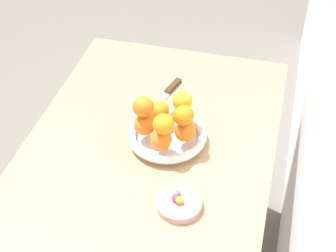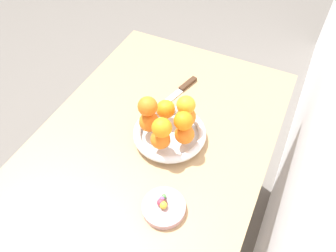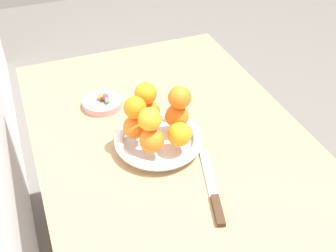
{
  "view_description": "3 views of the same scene",
  "coord_description": "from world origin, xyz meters",
  "px_view_note": "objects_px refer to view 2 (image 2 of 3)",
  "views": [
    {
      "loc": [
        1.1,
        0.34,
        1.83
      ],
      "look_at": [
        -0.0,
        0.06,
        0.83
      ],
      "focal_mm": 55.0,
      "sensor_mm": 36.0,
      "label": 1
    },
    {
      "loc": [
        0.6,
        0.34,
        1.61
      ],
      "look_at": [
        -0.02,
        0.05,
        0.82
      ],
      "focal_mm": 35.0,
      "sensor_mm": 36.0,
      "label": 2
    },
    {
      "loc": [
        -0.87,
        0.34,
        1.52
      ],
      "look_at": [
        -0.05,
        0.03,
        0.82
      ],
      "focal_mm": 45.0,
      "sensor_mm": 36.0,
      "label": 3
    }
  ],
  "objects_px": {
    "orange_6": "(162,128)",
    "candy_ball_1": "(164,202)",
    "fruit_bowl": "(170,134)",
    "orange_1": "(149,122)",
    "orange_4": "(186,117)",
    "orange_7": "(183,121)",
    "orange_2": "(160,139)",
    "knife": "(178,92)",
    "orange_0": "(166,109)",
    "orange_3": "(184,134)",
    "orange_8": "(148,106)",
    "candy_ball_0": "(164,196)",
    "orange_5": "(186,105)",
    "candy_dish": "(164,208)",
    "candy_ball_4": "(161,202)",
    "dining_table": "(153,155)",
    "candy_ball_2": "(162,199)",
    "candy_ball_3": "(163,205)"
  },
  "relations": [
    {
      "from": "orange_7",
      "to": "orange_8",
      "type": "xyz_separation_m",
      "value": [
        -0.0,
        -0.12,
        0.0
      ]
    },
    {
      "from": "orange_1",
      "to": "candy_ball_2",
      "type": "relative_size",
      "value": 4.28
    },
    {
      "from": "candy_ball_2",
      "to": "orange_0",
      "type": "bearing_deg",
      "value": -156.34
    },
    {
      "from": "orange_5",
      "to": "candy_ball_1",
      "type": "distance_m",
      "value": 0.31
    },
    {
      "from": "orange_1",
      "to": "orange_4",
      "type": "bearing_deg",
      "value": 126.05
    },
    {
      "from": "orange_2",
      "to": "knife",
      "type": "height_order",
      "value": "orange_2"
    },
    {
      "from": "dining_table",
      "to": "fruit_bowl",
      "type": "relative_size",
      "value": 4.5
    },
    {
      "from": "orange_4",
      "to": "orange_8",
      "type": "distance_m",
      "value": 0.14
    },
    {
      "from": "orange_6",
      "to": "candy_ball_1",
      "type": "bearing_deg",
      "value": 27.88
    },
    {
      "from": "orange_1",
      "to": "candy_ball_0",
      "type": "xyz_separation_m",
      "value": [
        0.2,
        0.15,
        -0.04
      ]
    },
    {
      "from": "orange_3",
      "to": "candy_ball_4",
      "type": "relative_size",
      "value": 3.01
    },
    {
      "from": "orange_0",
      "to": "orange_7",
      "type": "distance_m",
      "value": 0.14
    },
    {
      "from": "fruit_bowl",
      "to": "orange_3",
      "type": "relative_size",
      "value": 3.84
    },
    {
      "from": "candy_ball_4",
      "to": "knife",
      "type": "distance_m",
      "value": 0.48
    },
    {
      "from": "orange_6",
      "to": "orange_2",
      "type": "bearing_deg",
      "value": -113.77
    },
    {
      "from": "orange_8",
      "to": "candy_ball_3",
      "type": "distance_m",
      "value": 0.31
    },
    {
      "from": "fruit_bowl",
      "to": "orange_1",
      "type": "height_order",
      "value": "orange_1"
    },
    {
      "from": "orange_6",
      "to": "candy_ball_1",
      "type": "height_order",
      "value": "orange_6"
    },
    {
      "from": "orange_3",
      "to": "orange_4",
      "type": "relative_size",
      "value": 0.97
    },
    {
      "from": "dining_table",
      "to": "orange_8",
      "type": "relative_size",
      "value": 17.41
    },
    {
      "from": "knife",
      "to": "orange_3",
      "type": "bearing_deg",
      "value": 28.4
    },
    {
      "from": "orange_3",
      "to": "candy_ball_2",
      "type": "xyz_separation_m",
      "value": [
        0.21,
        0.03,
        -0.04
      ]
    },
    {
      "from": "dining_table",
      "to": "orange_1",
      "type": "bearing_deg",
      "value": -131.27
    },
    {
      "from": "fruit_bowl",
      "to": "orange_7",
      "type": "xyz_separation_m",
      "value": [
        0.02,
        0.06,
        0.11
      ]
    },
    {
      "from": "fruit_bowl",
      "to": "orange_4",
      "type": "distance_m",
      "value": 0.08
    },
    {
      "from": "fruit_bowl",
      "to": "candy_dish",
      "type": "relative_size",
      "value": 1.96
    },
    {
      "from": "orange_3",
      "to": "orange_6",
      "type": "relative_size",
      "value": 1.03
    },
    {
      "from": "candy_ball_0",
      "to": "candy_ball_3",
      "type": "height_order",
      "value": "candy_ball_3"
    },
    {
      "from": "orange_8",
      "to": "candy_ball_1",
      "type": "bearing_deg",
      "value": 36.5
    },
    {
      "from": "candy_ball_0",
      "to": "candy_ball_2",
      "type": "relative_size",
      "value": 0.94
    },
    {
      "from": "orange_3",
      "to": "orange_7",
      "type": "xyz_separation_m",
      "value": [
        0.0,
        -0.0,
        0.06
      ]
    },
    {
      "from": "candy_ball_4",
      "to": "candy_ball_2",
      "type": "bearing_deg",
      "value": -171.53
    },
    {
      "from": "orange_7",
      "to": "candy_ball_0",
      "type": "bearing_deg",
      "value": 8.87
    },
    {
      "from": "candy_ball_0",
      "to": "candy_ball_4",
      "type": "bearing_deg",
      "value": 1.45
    },
    {
      "from": "orange_0",
      "to": "orange_7",
      "type": "relative_size",
      "value": 1.07
    },
    {
      "from": "candy_dish",
      "to": "candy_ball_3",
      "type": "xyz_separation_m",
      "value": [
        0.0,
        0.0,
        0.02
      ]
    },
    {
      "from": "orange_4",
      "to": "orange_7",
      "type": "height_order",
      "value": "orange_7"
    },
    {
      "from": "orange_7",
      "to": "orange_1",
      "type": "bearing_deg",
      "value": -89.74
    },
    {
      "from": "orange_2",
      "to": "orange_7",
      "type": "distance_m",
      "value": 0.1
    },
    {
      "from": "orange_8",
      "to": "orange_4",
      "type": "bearing_deg",
      "value": 122.82
    },
    {
      "from": "fruit_bowl",
      "to": "orange_5",
      "type": "relative_size",
      "value": 4.03
    },
    {
      "from": "candy_dish",
      "to": "candy_ball_2",
      "type": "xyz_separation_m",
      "value": [
        -0.01,
        -0.01,
        0.02
      ]
    },
    {
      "from": "orange_1",
      "to": "orange_6",
      "type": "bearing_deg",
      "value": 54.33
    },
    {
      "from": "orange_1",
      "to": "orange_4",
      "type": "height_order",
      "value": "same"
    },
    {
      "from": "orange_8",
      "to": "knife",
      "type": "xyz_separation_m",
      "value": [
        -0.23,
        0.0,
        -0.13
      ]
    },
    {
      "from": "dining_table",
      "to": "orange_6",
      "type": "distance_m",
      "value": 0.23
    },
    {
      "from": "candy_ball_0",
      "to": "candy_ball_4",
      "type": "xyz_separation_m",
      "value": [
        0.02,
        0.0,
        0.0
      ]
    },
    {
      "from": "dining_table",
      "to": "orange_6",
      "type": "height_order",
      "value": "orange_6"
    },
    {
      "from": "candy_dish",
      "to": "orange_4",
      "type": "relative_size",
      "value": 1.9
    },
    {
      "from": "fruit_bowl",
      "to": "orange_1",
      "type": "distance_m",
      "value": 0.08
    }
  ]
}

